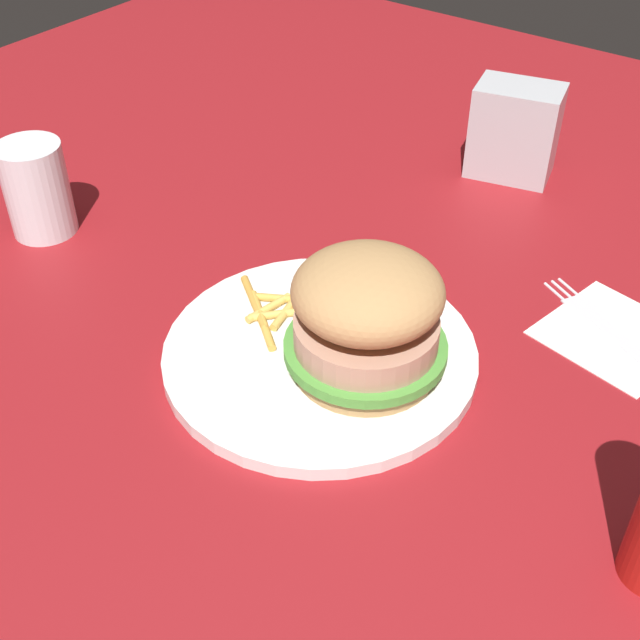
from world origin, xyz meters
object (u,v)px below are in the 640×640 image
Objects in this scene: fries_pile at (283,308)px; napkin at (615,335)px; drink_glass at (38,194)px; napkin_dispenser at (514,131)px; sandwich at (367,317)px; plate at (320,354)px; fork at (614,332)px.

fries_pile is 0.29m from napkin.
fries_pile is 0.29m from drink_glass.
napkin is 0.29m from napkin_dispenser.
drink_glass reaches higher than fries_pile.
drink_glass is at bearing 1.69° from sandwich.
drink_glass is 0.50m from napkin_dispenser.
napkin_dispenser is at bearing -87.39° from plate.
fork is 1.58× the size of napkin_dispenser.
drink_glass is at bearing 1.17° from plate.
drink_glass is (0.38, 0.01, -0.02)m from sandwich.
sandwich is 1.17× the size of napkin.
fork is at bearing -129.80° from sandwich.
plate is at bearing 43.34° from napkin.
fork is (0.00, -0.00, 0.00)m from napkin.
plate is 2.54× the size of napkin_dispenser.
napkin_dispenser is (-0.32, -0.38, 0.01)m from drink_glass.
sandwich reaches higher than napkin.
sandwich is 0.11m from fries_pile.
sandwich is 0.38m from drink_glass.
sandwich is 0.38m from napkin_dispenser.
napkin is 0.00m from fork.
sandwich is 0.81× the size of fork.
sandwich is 1.38× the size of drink_glass.
sandwich reaches higher than plate.
sandwich is at bearing -174.01° from plate.
drink_glass is at bearing 5.42° from fries_pile.
drink_glass is at bearing 36.31° from napkin_dispenser.
napkin_dispenser is at bearing -81.12° from sandwich.
napkin_dispenser is at bearing -45.06° from napkin.
sandwich is (-0.04, -0.00, 0.06)m from plate.
fork is 0.56m from drink_glass.
fries_pile is at bearing 70.32° from napkin_dispenser.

